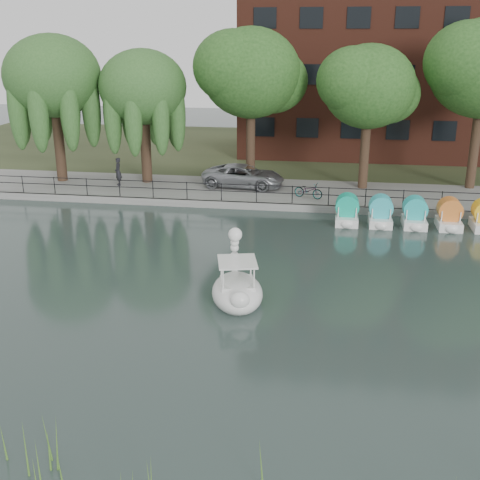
% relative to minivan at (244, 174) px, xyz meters
% --- Properties ---
extents(ground_plane, '(120.00, 120.00, 0.00)m').
position_rel_minivan_xyz_m(ground_plane, '(1.23, -16.53, -1.19)').
color(ground_plane, '#374743').
extents(promenade, '(40.00, 6.00, 0.40)m').
position_rel_minivan_xyz_m(promenade, '(1.23, -0.53, -0.99)').
color(promenade, gray).
rests_on(promenade, ground_plane).
extents(kerb, '(40.00, 0.25, 0.40)m').
position_rel_minivan_xyz_m(kerb, '(1.23, -3.48, -0.99)').
color(kerb, gray).
rests_on(kerb, ground_plane).
extents(land_strip, '(60.00, 22.00, 0.36)m').
position_rel_minivan_xyz_m(land_strip, '(1.23, 13.47, -1.01)').
color(land_strip, '#47512D').
rests_on(land_strip, ground_plane).
extents(railing, '(32.00, 0.05, 1.00)m').
position_rel_minivan_xyz_m(railing, '(1.23, -3.28, -0.05)').
color(railing, black).
rests_on(railing, promenade).
extents(apartment_building, '(20.00, 10.07, 18.00)m').
position_rel_minivan_xyz_m(apartment_building, '(8.23, 13.44, 8.17)').
color(apartment_building, '#4C1E16').
rests_on(apartment_building, land_strip).
extents(willow_left, '(5.88, 5.88, 9.01)m').
position_rel_minivan_xyz_m(willow_left, '(-11.77, -0.03, 5.68)').
color(willow_left, '#473323').
rests_on(willow_left, promenade).
extents(willow_mid, '(5.32, 5.32, 8.15)m').
position_rel_minivan_xyz_m(willow_mid, '(-6.27, 0.47, 5.06)').
color(willow_mid, '#473323').
rests_on(willow_mid, promenade).
extents(broadleaf_center, '(6.00, 6.00, 9.25)m').
position_rel_minivan_xyz_m(broadleaf_center, '(0.23, 1.47, 5.87)').
color(broadleaf_center, '#473323').
rests_on(broadleaf_center, promenade).
extents(broadleaf_right, '(5.40, 5.40, 8.32)m').
position_rel_minivan_xyz_m(broadleaf_right, '(7.23, 0.97, 5.20)').
color(broadleaf_right, '#473323').
rests_on(broadleaf_right, promenade).
extents(minivan, '(3.17, 5.92, 1.58)m').
position_rel_minivan_xyz_m(minivan, '(0.00, 0.00, 0.00)').
color(minivan, gray).
rests_on(minivan, promenade).
extents(bicycle, '(1.17, 1.82, 1.00)m').
position_rel_minivan_xyz_m(bicycle, '(4.06, -2.00, -0.29)').
color(bicycle, gray).
rests_on(bicycle, promenade).
extents(pedestrian, '(0.80, 0.86, 1.98)m').
position_rel_minivan_xyz_m(pedestrian, '(-7.73, -0.77, 0.20)').
color(pedestrian, black).
rests_on(pedestrian, promenade).
extents(swan_boat, '(2.51, 3.33, 2.52)m').
position_rel_minivan_xyz_m(swan_boat, '(2.09, -15.59, -0.64)').
color(swan_boat, white).
rests_on(swan_boat, ground_plane).
extents(pedal_boat_row, '(9.65, 1.70, 1.40)m').
position_rel_minivan_xyz_m(pedal_boat_row, '(10.46, -5.31, -0.58)').
color(pedal_boat_row, white).
rests_on(pedal_boat_row, ground_plane).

